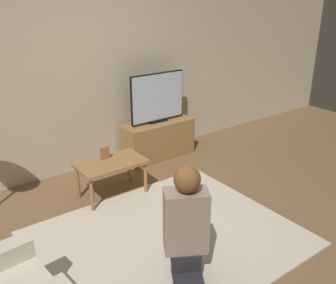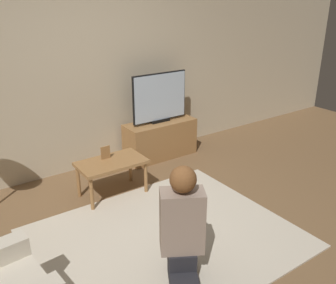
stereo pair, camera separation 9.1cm
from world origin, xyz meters
TOP-DOWN VIEW (x-y plane):
  - ground_plane at (0.00, 0.00)m, footprint 10.00×10.00m
  - wall_back at (0.00, 1.93)m, footprint 10.00×0.06m
  - rug at (0.00, 0.00)m, footprint 2.34×1.93m
  - tv_stand at (1.03, 1.63)m, footprint 1.01×0.38m
  - tv at (1.03, 1.63)m, footprint 0.82×0.08m
  - coffee_table at (-0.02, 1.04)m, footprint 0.75×0.44m
  - person_kneeling at (-0.18, -0.49)m, footprint 0.62×0.84m
  - picture_frame at (-0.04, 1.13)m, footprint 0.11×0.01m

SIDE VIEW (x-z plane):
  - ground_plane at x=0.00m, z-range 0.00..0.00m
  - rug at x=0.00m, z-range 0.00..0.02m
  - tv_stand at x=1.03m, z-range 0.00..0.51m
  - coffee_table at x=-0.02m, z-range 0.16..0.58m
  - picture_frame at x=-0.04m, z-range 0.42..0.57m
  - person_kneeling at x=-0.18m, z-range 0.01..0.99m
  - tv at x=1.03m, z-range 0.52..1.19m
  - wall_back at x=0.00m, z-range 0.00..2.60m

